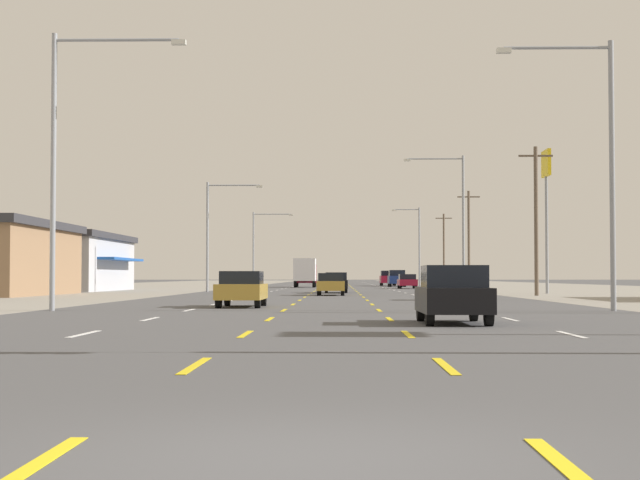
% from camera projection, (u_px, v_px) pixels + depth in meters
% --- Properties ---
extents(ground_plane, '(572.00, 572.00, 0.00)m').
position_uv_depth(ground_plane, '(335.00, 293.00, 72.77)').
color(ground_plane, '#4C4C4F').
extents(lot_apron_left, '(28.00, 440.00, 0.01)m').
position_uv_depth(lot_apron_left, '(1.00, 293.00, 73.23)').
color(lot_apron_left, gray).
rests_on(lot_apron_left, ground).
extents(lane_markings, '(10.64, 227.60, 0.01)m').
position_uv_depth(lane_markings, '(336.00, 287.00, 111.24)').
color(lane_markings, white).
rests_on(lane_markings, ground).
extents(signal_span_wire, '(26.85, 0.53, 8.83)m').
position_uv_depth(signal_span_wire, '(347.00, 42.00, 16.15)').
color(signal_span_wire, brown).
rests_on(signal_span_wire, ground).
extents(hatchback_inner_right_nearest, '(1.72, 3.90, 1.54)m').
position_uv_depth(hatchback_inner_right_nearest, '(453.00, 294.00, 26.22)').
color(hatchback_inner_right_nearest, black).
rests_on(hatchback_inner_right_nearest, ground).
extents(sedan_inner_left_near, '(1.80, 4.50, 1.46)m').
position_uv_depth(sedan_inner_left_near, '(242.00, 288.00, 40.38)').
color(sedan_inner_left_near, '#B28C33').
rests_on(sedan_inner_left_near, ground).
extents(sedan_center_turn_mid, '(1.80, 4.50, 1.46)m').
position_uv_depth(sedan_center_turn_mid, '(331.00, 284.00, 65.02)').
color(sedan_center_turn_mid, '#B28C33').
rests_on(sedan_center_turn_mid, ground).
extents(hatchback_center_turn_midfar, '(1.72, 3.90, 1.54)m').
position_uv_depth(hatchback_center_turn_midfar, '(336.00, 282.00, 75.10)').
color(hatchback_center_turn_midfar, black).
rests_on(hatchback_center_turn_midfar, ground).
extents(sedan_far_right_far, '(1.80, 4.50, 1.46)m').
position_uv_depth(sedan_far_right_far, '(407.00, 281.00, 99.68)').
color(sedan_far_right_far, maroon).
rests_on(sedan_far_right_far, ground).
extents(box_truck_inner_left_farther, '(2.40, 7.20, 3.23)m').
position_uv_depth(box_truck_inner_left_farther, '(305.00, 271.00, 111.90)').
color(box_truck_inner_left_farther, maroon).
rests_on(box_truck_inner_left_farther, ground).
extents(suv_far_right_farthest, '(1.98, 4.90, 1.98)m').
position_uv_depth(suv_far_right_farthest, '(397.00, 278.00, 117.70)').
color(suv_far_right_farthest, navy).
rests_on(suv_far_right_farthest, ground).
extents(suv_far_right_distant_a, '(1.98, 4.90, 1.98)m').
position_uv_depth(suv_far_right_distant_a, '(388.00, 278.00, 129.83)').
color(suv_far_right_distant_a, maroon).
rests_on(suv_far_right_distant_a, ground).
extents(storefront_left_row_2, '(14.54, 17.65, 4.91)m').
position_uv_depth(storefront_left_row_2, '(40.00, 262.00, 85.46)').
color(storefront_left_row_2, '#B2B2B7').
rests_on(storefront_left_row_2, ground).
extents(pole_sign_right_row_2, '(0.24, 2.37, 10.41)m').
position_uv_depth(pole_sign_right_row_2, '(546.00, 183.00, 71.77)').
color(pole_sign_right_row_2, gray).
rests_on(pole_sign_right_row_2, ground).
extents(streetlight_left_row_0, '(4.93, 0.26, 10.16)m').
position_uv_depth(streetlight_left_row_0, '(68.00, 148.00, 36.12)').
color(streetlight_left_row_0, gray).
rests_on(streetlight_left_row_0, ground).
extents(streetlight_right_row_0, '(4.23, 0.26, 9.80)m').
position_uv_depth(streetlight_right_row_0, '(600.00, 154.00, 35.75)').
color(streetlight_right_row_0, gray).
rests_on(streetlight_right_row_0, ground).
extents(streetlight_left_row_1, '(4.51, 0.26, 8.74)m').
position_uv_depth(streetlight_left_row_1, '(214.00, 227.00, 78.59)').
color(streetlight_left_row_1, gray).
rests_on(streetlight_left_row_1, ground).
extents(streetlight_right_row_1, '(4.79, 0.26, 10.82)m').
position_uv_depth(streetlight_right_row_1, '(457.00, 213.00, 78.27)').
color(streetlight_right_row_1, gray).
rests_on(streetlight_right_row_1, ground).
extents(streetlight_left_row_2, '(4.99, 0.26, 9.11)m').
position_uv_depth(streetlight_left_row_2, '(258.00, 242.00, 121.10)').
color(streetlight_left_row_2, gray).
rests_on(streetlight_left_row_2, ground).
extents(streetlight_right_row_2, '(3.44, 0.26, 9.66)m').
position_uv_depth(streetlight_right_row_2, '(417.00, 241.00, 120.74)').
color(streetlight_right_row_2, gray).
rests_on(streetlight_right_row_2, ground).
extents(utility_pole_right_row_1, '(2.20, 0.26, 9.65)m').
position_uv_depth(utility_pole_right_row_1, '(536.00, 218.00, 63.89)').
color(utility_pole_right_row_1, brown).
rests_on(utility_pole_right_row_1, ground).
extents(utility_pole_right_row_2, '(2.20, 0.26, 9.68)m').
position_uv_depth(utility_pole_right_row_2, '(469.00, 238.00, 97.50)').
color(utility_pole_right_row_2, brown).
rests_on(utility_pole_right_row_2, ground).
extents(utility_pole_right_row_3, '(2.20, 0.26, 9.67)m').
position_uv_depth(utility_pole_right_row_3, '(444.00, 248.00, 133.20)').
color(utility_pole_right_row_3, brown).
rests_on(utility_pole_right_row_3, ground).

